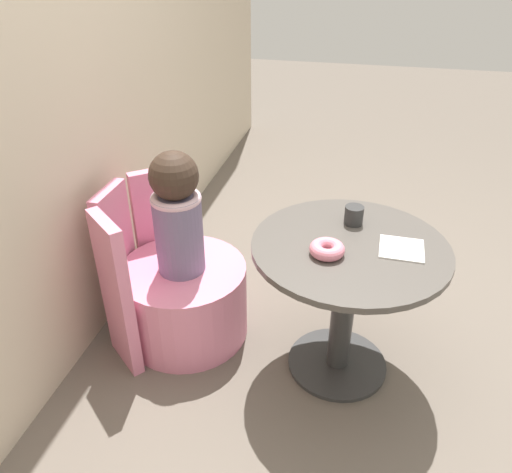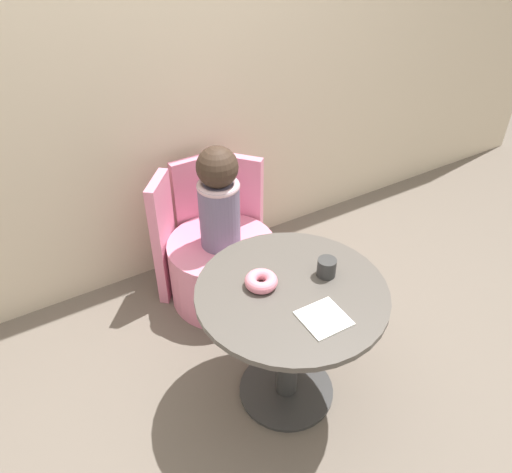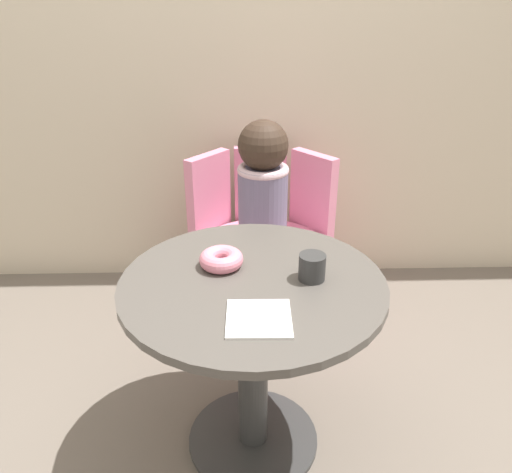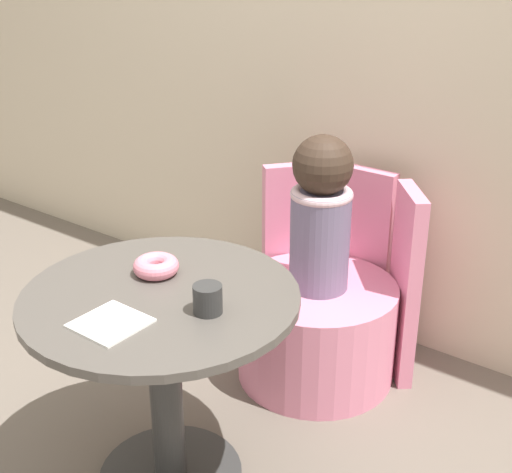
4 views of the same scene
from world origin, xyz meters
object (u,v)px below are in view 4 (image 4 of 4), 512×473
object	(u,v)px
round_table	(163,348)
cup	(208,299)
tub_chair	(316,330)
donut	(156,266)
child_figure	(321,213)

from	to	relation	value
round_table	cup	xyz separation A→B (m)	(0.16, 0.00, 0.21)
tub_chair	cup	size ratio (longest dim) A/B	7.50
donut	cup	xyz separation A→B (m)	(0.25, -0.08, 0.01)
child_figure	cup	world-z (taller)	child_figure
donut	round_table	bearing A→B (deg)	-41.80
child_figure	round_table	bearing A→B (deg)	-94.71
round_table	child_figure	size ratio (longest dim) A/B	1.38
child_figure	cup	size ratio (longest dim) A/B	7.22
round_table	child_figure	xyz separation A→B (m)	(0.06, 0.71, 0.18)
tub_chair	child_figure	world-z (taller)	child_figure
donut	cup	size ratio (longest dim) A/B	1.71
round_table	tub_chair	xyz separation A→B (m)	(0.06, 0.71, -0.27)
round_table	donut	xyz separation A→B (m)	(-0.09, 0.08, 0.19)
child_figure	cup	distance (m)	0.72
tub_chair	child_figure	bearing A→B (deg)	180.00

